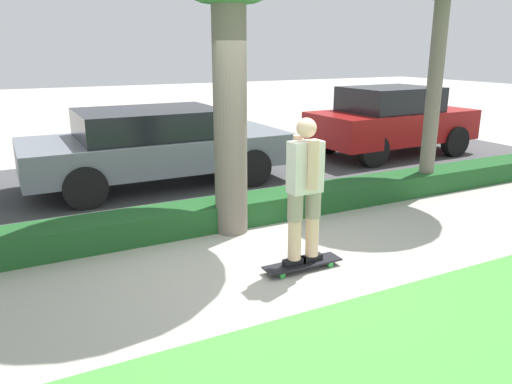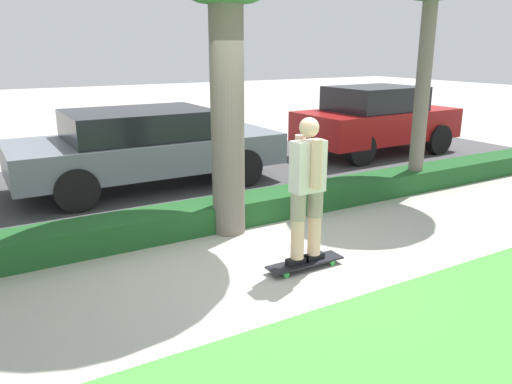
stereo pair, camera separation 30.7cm
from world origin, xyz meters
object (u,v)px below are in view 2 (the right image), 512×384
at_px(skater_person, 307,188).
at_px(parked_car_middle, 145,145).
at_px(parked_car_rear, 376,119).
at_px(skateboard, 305,263).

xyz_separation_m(skater_person, parked_car_middle, (-0.38, 4.37, -0.21)).
height_order(skater_person, parked_car_rear, skater_person).
relative_size(parked_car_middle, parked_car_rear, 1.19).
bearing_deg(parked_car_middle, parked_car_rear, 0.78).
bearing_deg(parked_car_rear, skater_person, -141.59).
relative_size(skateboard, parked_car_rear, 0.24).
relative_size(skateboard, parked_car_middle, 0.20).
xyz_separation_m(skater_person, parked_car_rear, (5.22, 4.44, -0.13)).
bearing_deg(skateboard, skater_person, 0.00).
bearing_deg(skater_person, skateboard, 180.00).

